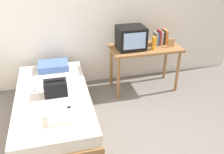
# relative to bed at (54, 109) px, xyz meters

# --- Properties ---
(ground_plane) EXTENTS (8.00, 8.00, 0.00)m
(ground_plane) POSITION_rel_bed_xyz_m (0.92, -0.83, -0.24)
(ground_plane) COLOR slate
(wall_back) EXTENTS (5.20, 0.10, 2.60)m
(wall_back) POSITION_rel_bed_xyz_m (0.92, 1.17, 1.06)
(wall_back) COLOR silver
(wall_back) RESTS_ON ground
(bed) EXTENTS (1.00, 2.00, 0.49)m
(bed) POSITION_rel_bed_xyz_m (0.00, 0.00, 0.00)
(bed) COLOR olive
(bed) RESTS_ON ground
(desk) EXTENTS (1.16, 0.60, 0.77)m
(desk) POSITION_rel_bed_xyz_m (1.56, 0.66, 0.43)
(desk) COLOR olive
(desk) RESTS_ON ground
(tv) EXTENTS (0.44, 0.39, 0.36)m
(tv) POSITION_rel_bed_xyz_m (1.30, 0.65, 0.71)
(tv) COLOR black
(tv) RESTS_ON desk
(water_bottle) EXTENTS (0.07, 0.07, 0.21)m
(water_bottle) POSITION_rel_bed_xyz_m (1.65, 0.53, 0.64)
(water_bottle) COLOR orange
(water_bottle) RESTS_ON desk
(book_row) EXTENTS (0.21, 0.17, 0.25)m
(book_row) POSITION_rel_bed_xyz_m (1.86, 0.74, 0.64)
(book_row) COLOR gray
(book_row) RESTS_ON desk
(picture_frame) EXTENTS (0.11, 0.02, 0.13)m
(picture_frame) POSITION_rel_bed_xyz_m (1.97, 0.57, 0.60)
(picture_frame) COLOR #B27F4C
(picture_frame) RESTS_ON desk
(pillow) EXTENTS (0.47, 0.35, 0.11)m
(pillow) POSITION_rel_bed_xyz_m (0.05, 0.78, 0.30)
(pillow) COLOR #4766AD
(pillow) RESTS_ON bed
(handbag) EXTENTS (0.30, 0.20, 0.22)m
(handbag) POSITION_rel_bed_xyz_m (0.05, -0.02, 0.35)
(handbag) COLOR black
(handbag) RESTS_ON bed
(magazine) EXTENTS (0.21, 0.29, 0.01)m
(magazine) POSITION_rel_bed_xyz_m (-0.15, -0.38, 0.25)
(magazine) COLOR white
(magazine) RESTS_ON bed
(remote_dark) EXTENTS (0.04, 0.16, 0.02)m
(remote_dark) POSITION_rel_bed_xyz_m (0.19, -0.45, 0.26)
(remote_dark) COLOR black
(remote_dark) RESTS_ON bed
(remote_silver) EXTENTS (0.04, 0.14, 0.02)m
(remote_silver) POSITION_rel_bed_xyz_m (-0.21, 0.18, 0.26)
(remote_silver) COLOR #B7B7BC
(remote_silver) RESTS_ON bed
(folded_towel) EXTENTS (0.28, 0.22, 0.07)m
(folded_towel) POSITION_rel_bed_xyz_m (0.08, -0.61, 0.28)
(folded_towel) COLOR white
(folded_towel) RESTS_ON bed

